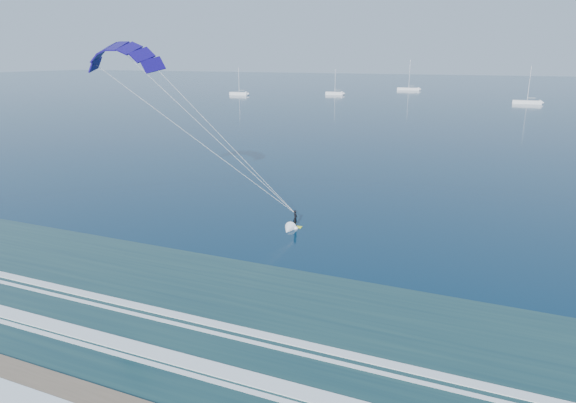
{
  "coord_description": "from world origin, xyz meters",
  "views": [
    {
      "loc": [
        13.13,
        -14.22,
        15.65
      ],
      "look_at": [
        -3.5,
        24.21,
        3.72
      ],
      "focal_mm": 32.0,
      "sensor_mm": 36.0,
      "label": 1
    }
  ],
  "objects_px": {
    "sailboat_1": "(335,93)",
    "sailboat_2": "(409,89)",
    "kitesurfer_rig": "(207,131)",
    "sailboat_0": "(239,93)",
    "sailboat_3": "(527,102)"
  },
  "relations": [
    {
      "from": "sailboat_0",
      "to": "sailboat_1",
      "type": "xyz_separation_m",
      "value": [
        35.65,
        17.33,
        -0.0
      ]
    },
    {
      "from": "sailboat_2",
      "to": "kitesurfer_rig",
      "type": "bearing_deg",
      "value": -84.37
    },
    {
      "from": "sailboat_2",
      "to": "sailboat_3",
      "type": "xyz_separation_m",
      "value": [
        49.99,
        -55.56,
        -0.01
      ]
    },
    {
      "from": "sailboat_1",
      "to": "sailboat_2",
      "type": "xyz_separation_m",
      "value": [
        22.68,
        41.26,
        0.02
      ]
    },
    {
      "from": "kitesurfer_rig",
      "to": "sailboat_0",
      "type": "bearing_deg",
      "value": 117.75
    },
    {
      "from": "sailboat_0",
      "to": "sailboat_2",
      "type": "xyz_separation_m",
      "value": [
        58.33,
        58.59,
        0.02
      ]
    },
    {
      "from": "sailboat_0",
      "to": "sailboat_2",
      "type": "distance_m",
      "value": 82.67
    },
    {
      "from": "sailboat_2",
      "to": "sailboat_3",
      "type": "distance_m",
      "value": 74.74
    },
    {
      "from": "sailboat_0",
      "to": "sailboat_3",
      "type": "distance_m",
      "value": 108.36
    },
    {
      "from": "sailboat_3",
      "to": "sailboat_2",
      "type": "bearing_deg",
      "value": 131.98
    },
    {
      "from": "sailboat_0",
      "to": "sailboat_3",
      "type": "bearing_deg",
      "value": 1.6
    },
    {
      "from": "sailboat_1",
      "to": "sailboat_3",
      "type": "distance_m",
      "value": 74.06
    },
    {
      "from": "sailboat_2",
      "to": "sailboat_1",
      "type": "bearing_deg",
      "value": -118.79
    },
    {
      "from": "sailboat_1",
      "to": "sailboat_2",
      "type": "distance_m",
      "value": 47.08
    },
    {
      "from": "sailboat_1",
      "to": "sailboat_0",
      "type": "bearing_deg",
      "value": -154.08
    }
  ]
}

